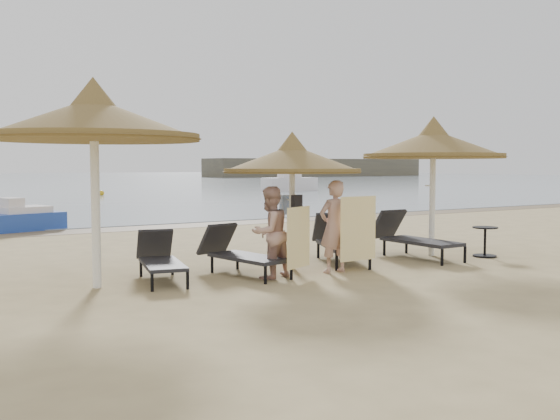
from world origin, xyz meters
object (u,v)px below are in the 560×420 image
Objects in this scene: lounger_near_left at (239,252)px; palapa_center at (292,160)px; palapa_left at (94,120)px; person_left at (270,225)px; side_table at (485,243)px; lounger_far_right at (411,237)px; person_right at (334,219)px; pedal_boat at (23,218)px; lounger_far_left at (160,258)px; lounger_near_right at (338,240)px; palapa_right at (433,145)px.

palapa_center is at bearing -12.34° from lounger_near_left.
palapa_center is at bearing -1.09° from palapa_left.
person_left is (0.25, -0.65, 0.52)m from lounger_near_left.
palapa_center is 4.67m from side_table.
person_left is (-3.75, -0.59, 0.47)m from lounger_far_right.
lounger_far_right is 1.13× the size of person_right.
lounger_near_left is 0.85× the size of pedal_boat.
person_left is at bearing -79.84° from lounger_near_left.
lounger_far_left is at bearing 175.57° from lounger_far_right.
lounger_far_left is (-2.48, 0.21, -1.65)m from palapa_center.
palapa_center reaches higher than lounger_near_right.
palapa_center is 4.07× the size of side_table.
lounger_near_right is at bearing 13.16° from lounger_far_left.
person_right is at bearing -11.33° from palapa_left.
palapa_left is 3.62m from palapa_center.
person_right is at bearing -168.42° from palapa_right.
palapa_center is at bearing 178.08° from palapa_right.
lounger_near_left is at bearing -94.26° from pedal_boat.
person_left reaches higher than lounger_near_right.
lounger_near_right is at bearing 159.19° from side_table.
lounger_near_right is (2.39, 0.30, 0.03)m from lounger_near_left.
palapa_center is 1.53m from person_left.
person_right is at bearing -6.42° from lounger_far_left.
palapa_center is 3.45m from palapa_right.
lounger_near_left is 10.06m from pedal_boat.
person_right reaches higher than lounger_far_right.
lounger_near_left is 5.42m from side_table.
side_table is 3.90m from person_right.
lounger_far_right is (2.91, -0.04, -1.58)m from palapa_center.
palapa_left is 1.64× the size of lounger_near_left.
palapa_center is at bearing -157.98° from person_left.
lounger_far_left is 0.87× the size of lounger_far_right.
lounger_near_right is 3.47× the size of side_table.
palapa_right reaches higher than side_table.
palapa_right is 4.53m from person_left.
lounger_far_left is at bearing 160.68° from lounger_near_left.
palapa_center is at bearing -143.94° from lounger_near_right.
palapa_left is 3.29m from person_left.
lounger_far_right is (-0.52, 0.08, -1.91)m from palapa_right.
palapa_right is 2.90m from lounger_near_right.
lounger_near_right is (-2.13, 0.43, -1.92)m from palapa_right.
palapa_right is at bearing -13.04° from lounger_near_left.
lounger_near_left is 0.92× the size of lounger_near_right.
pedal_boat is at bearing 90.37° from lounger_near_left.
lounger_far_right is 1.57m from side_table.
palapa_left is at bearing 178.50° from palapa_right.
lounger_far_right is (5.39, -0.25, 0.07)m from lounger_far_left.
lounger_near_right is (3.78, 0.10, 0.06)m from lounger_far_left.
lounger_near_left is 2.41m from lounger_near_right.
lounger_near_right reaches higher than lounger_far_left.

